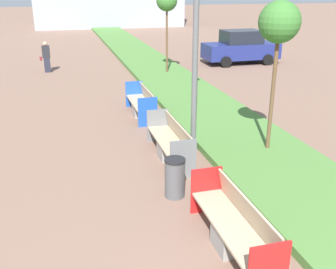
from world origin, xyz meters
The scene contains 9 objects.
planter_grass_strip centered at (3.20, 12.00, 0.09)m, with size 2.80×120.00×0.18m.
bench_red_frame centered at (0.94, 3.28, 0.38)m, with size 0.65×2.47×0.94m.
bench_grey_frame centered at (0.94, 7.18, 0.38)m, with size 0.65×2.46×0.94m.
bench_blue_frame centered at (0.94, 10.83, 0.37)m, with size 0.65×2.33×0.94m.
litter_bin centered at (0.48, 5.23, 0.43)m, with size 0.44×0.44×0.86m.
sapling_tree_near centered at (3.46, 6.72, 3.32)m, with size 1.00×1.00×3.88m.
sapling_tree_far centered at (3.46, 16.84, 3.47)m, with size 0.98×0.98×4.02m.
pedestrian_walking centered at (-2.26, 19.20, 0.78)m, with size 0.53×0.24×1.55m.
parked_car_distant centered at (8.34, 18.83, 0.91)m, with size 4.21×2.00×1.86m.
Camera 1 is at (-1.59, -1.80, 4.17)m, focal length 42.00 mm.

